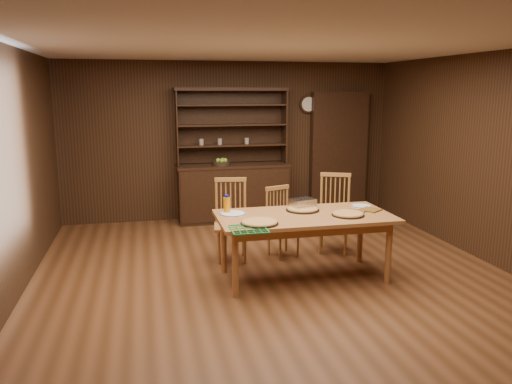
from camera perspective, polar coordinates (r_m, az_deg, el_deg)
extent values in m
plane|color=brown|center=(5.83, 2.30, -9.90)|extent=(6.00, 6.00, 0.00)
plane|color=silver|center=(5.44, 2.53, 16.49)|extent=(6.00, 6.00, 0.00)
plane|color=#382512|center=(8.40, -2.99, 5.85)|extent=(5.50, 0.00, 5.50)
plane|color=#382512|center=(2.78, 18.99, -6.45)|extent=(5.50, 0.00, 5.50)
plane|color=#382512|center=(5.46, -26.68, 1.57)|extent=(0.00, 6.00, 6.00)
plane|color=#382512|center=(6.75, 25.61, 3.35)|extent=(0.00, 6.00, 6.00)
cube|color=#321A10|center=(8.27, -2.62, -0.19)|extent=(1.80, 0.50, 0.90)
cube|color=#321A10|center=(8.19, -2.65, 3.03)|extent=(1.84, 0.52, 0.04)
cube|color=#321A10|center=(8.35, -2.98, 7.54)|extent=(1.80, 0.02, 1.20)
cube|color=#321A10|center=(8.09, -9.06, 7.29)|extent=(0.02, 0.32, 1.20)
cube|color=#321A10|center=(8.40, 3.25, 7.56)|extent=(0.02, 0.32, 1.20)
cube|color=#321A10|center=(8.18, -2.84, 11.66)|extent=(1.84, 0.34, 0.05)
cylinder|color=gray|center=(8.15, -6.26, 5.71)|extent=(0.07, 0.07, 0.10)
cylinder|color=gray|center=(8.19, -4.16, 5.78)|extent=(0.07, 0.07, 0.10)
cube|color=#321A10|center=(8.85, 9.38, 4.38)|extent=(1.00, 0.18, 2.10)
cylinder|color=#321A10|center=(8.65, 5.99, 9.95)|extent=(0.30, 0.04, 0.30)
cylinder|color=#EBE6C8|center=(8.63, 6.04, 9.95)|extent=(0.24, 0.01, 0.24)
cube|color=#A17138|center=(5.67, 5.55, -2.80)|extent=(1.97, 0.98, 0.04)
cylinder|color=#A17138|center=(5.22, -2.38, -8.32)|extent=(0.07, 0.07, 0.71)
cylinder|color=#A17138|center=(5.92, -3.71, -5.91)|extent=(0.07, 0.07, 0.71)
cylinder|color=#A17138|center=(5.77, 14.91, -6.75)|extent=(0.07, 0.07, 0.71)
cylinder|color=#A17138|center=(6.41, 11.82, -4.77)|extent=(0.07, 0.07, 0.71)
cube|color=#A87139|center=(6.32, -2.83, -4.02)|extent=(0.48, 0.46, 0.04)
cylinder|color=#A87139|center=(6.23, -4.26, -6.44)|extent=(0.04, 0.04, 0.42)
cylinder|color=#A87139|center=(6.52, -4.29, -5.62)|extent=(0.04, 0.04, 0.42)
cylinder|color=#A87139|center=(6.24, -1.26, -6.38)|extent=(0.04, 0.04, 0.42)
cylinder|color=#A87139|center=(6.53, -1.43, -5.56)|extent=(0.04, 0.04, 0.42)
cube|color=#A87139|center=(6.36, -2.94, 1.43)|extent=(0.41, 0.09, 0.05)
cube|color=#A87139|center=(6.49, 3.15, -4.12)|extent=(0.47, 0.46, 0.04)
cylinder|color=#A87139|center=(6.37, 2.77, -6.30)|extent=(0.03, 0.03, 0.36)
cylinder|color=#A87139|center=(6.58, 1.45, -5.71)|extent=(0.03, 0.03, 0.36)
cylinder|color=#A87139|center=(6.53, 4.83, -5.89)|extent=(0.03, 0.03, 0.36)
cylinder|color=#A87139|center=(6.73, 3.48, -5.32)|extent=(0.03, 0.03, 0.36)
cube|color=#A87139|center=(6.50, 2.44, 0.48)|extent=(0.35, 0.15, 0.05)
cube|color=#A87139|center=(6.73, 8.89, -3.15)|extent=(0.56, 0.55, 0.04)
cylinder|color=#A87139|center=(6.65, 7.37, -5.34)|extent=(0.04, 0.04, 0.42)
cylinder|color=#A87139|center=(6.94, 7.53, -4.62)|extent=(0.04, 0.04, 0.42)
cylinder|color=#A87139|center=(6.64, 10.19, -5.45)|extent=(0.04, 0.04, 0.42)
cylinder|color=#A87139|center=(6.93, 10.23, -4.72)|extent=(0.04, 0.04, 0.42)
cube|color=#A87139|center=(6.78, 9.09, 1.97)|extent=(0.39, 0.20, 0.05)
cylinder|color=black|center=(5.25, 0.40, -3.62)|extent=(0.40, 0.40, 0.01)
cylinder|color=tan|center=(5.25, 0.40, -3.46)|extent=(0.37, 0.37, 0.02)
torus|color=#D99C4D|center=(5.25, 0.40, -3.46)|extent=(0.38, 0.38, 0.03)
cylinder|color=black|center=(5.70, 10.47, -2.61)|extent=(0.37, 0.37, 0.01)
cylinder|color=tan|center=(5.70, 10.47, -2.46)|extent=(0.34, 0.34, 0.02)
torus|color=#D99C4D|center=(5.70, 10.47, -2.46)|extent=(0.35, 0.35, 0.03)
cylinder|color=black|center=(5.86, 5.35, -2.07)|extent=(0.39, 0.39, 0.01)
cylinder|color=tan|center=(5.86, 5.35, -1.93)|extent=(0.35, 0.35, 0.02)
torus|color=#D99C4D|center=(5.86, 5.35, -1.93)|extent=(0.36, 0.36, 0.03)
cylinder|color=white|center=(5.67, -2.67, -2.48)|extent=(0.29, 0.29, 0.01)
torus|color=#364FA4|center=(5.66, -2.67, -2.46)|extent=(0.29, 0.29, 0.01)
cylinder|color=white|center=(6.17, 11.94, -1.57)|extent=(0.24, 0.24, 0.01)
torus|color=#364FA4|center=(6.16, 11.94, -1.55)|extent=(0.24, 0.24, 0.01)
cube|color=silver|center=(5.98, 5.35, -1.30)|extent=(0.32, 0.27, 0.11)
cylinder|color=orange|center=(5.71, -3.37, -1.52)|extent=(0.08, 0.08, 0.18)
cylinder|color=#1414A6|center=(5.69, -3.38, -0.47)|extent=(0.04, 0.04, 0.03)
cube|color=#B21C14|center=(5.99, 12.94, -1.99)|extent=(0.29, 0.29, 0.02)
cube|color=#B21C14|center=(5.87, 11.33, -2.20)|extent=(0.27, 0.27, 0.01)
cylinder|color=black|center=(8.10, -3.99, 3.28)|extent=(0.29, 0.29, 0.06)
sphere|color=#91BA31|center=(8.09, -4.35, 3.61)|extent=(0.08, 0.08, 0.08)
sphere|color=#91BA31|center=(8.13, -3.82, 3.66)|extent=(0.08, 0.08, 0.08)
sphere|color=#91BA31|center=(8.04, -3.94, 3.58)|extent=(0.08, 0.08, 0.08)
sphere|color=#91BA31|center=(8.08, -3.55, 3.62)|extent=(0.08, 0.08, 0.08)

